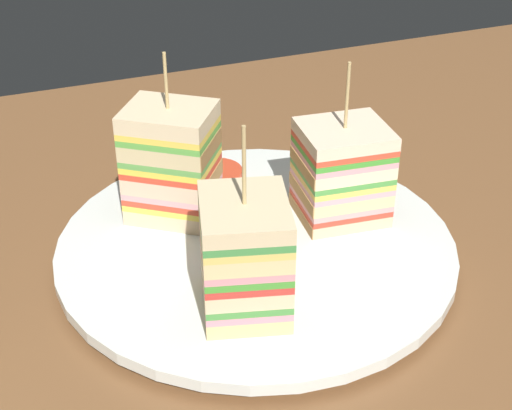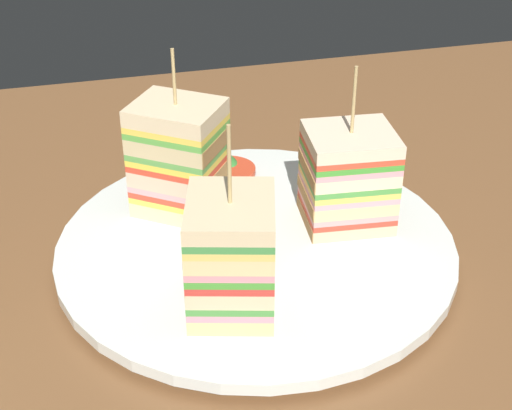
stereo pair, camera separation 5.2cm
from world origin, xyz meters
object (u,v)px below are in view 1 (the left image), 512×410
sandwich_wedge_0 (341,173)px  sandwich_wedge_1 (172,163)px  plate (256,248)px  sandwich_wedge_2 (245,256)px

sandwich_wedge_0 → sandwich_wedge_1: (-11.35, 4.62, 0.69)cm
plate → sandwich_wedge_1: size_ratio=2.23×
sandwich_wedge_2 → sandwich_wedge_1: bearing=20.3°
sandwich_wedge_0 → sandwich_wedge_2: sandwich_wedge_2 is taller
sandwich_wedge_1 → sandwich_wedge_0: bearing=13.3°
sandwich_wedge_0 → sandwich_wedge_1: size_ratio=0.95×
sandwich_wedge_0 → sandwich_wedge_1: 12.28cm
plate → sandwich_wedge_0: 8.25cm
plate → sandwich_wedge_2: bearing=-116.6°
plate → sandwich_wedge_1: sandwich_wedge_1 is taller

